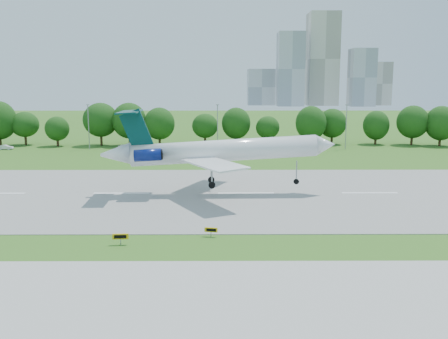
# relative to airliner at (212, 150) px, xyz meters

# --- Properties ---
(ground) EXTENTS (600.00, 600.00, 0.00)m
(ground) POSITION_rel_airliner_xyz_m (-14.58, -24.92, -7.05)
(ground) COLOR #356019
(ground) RESTS_ON ground
(runway) EXTENTS (400.00, 45.00, 0.08)m
(runway) POSITION_rel_airliner_xyz_m (-14.58, 0.08, -7.01)
(runway) COLOR gray
(runway) RESTS_ON ground
(taxiway) EXTENTS (400.00, 23.00, 0.08)m
(taxiway) POSITION_rel_airliner_xyz_m (-14.58, -42.92, -7.01)
(taxiway) COLOR #ADADA8
(taxiway) RESTS_ON ground
(tree_line) EXTENTS (288.40, 8.40, 10.40)m
(tree_line) POSITION_rel_airliner_xyz_m (-14.58, 67.08, -0.86)
(tree_line) COLOR #382314
(tree_line) RESTS_ON ground
(light_poles) EXTENTS (175.90, 0.25, 12.19)m
(light_poles) POSITION_rel_airliner_xyz_m (-17.08, 57.08, -0.71)
(light_poles) COLOR gray
(light_poles) RESTS_ON ground
(skyline) EXTENTS (127.00, 52.00, 80.00)m
(skyline) POSITION_rel_airliner_xyz_m (85.58, 365.69, 23.42)
(skyline) COLOR #B2B2B7
(skyline) RESTS_ON ground
(airliner) EXTENTS (37.42, 27.24, 12.36)m
(airliner) POSITION_rel_airliner_xyz_m (0.00, 0.00, 0.00)
(airliner) COLOR white
(airliner) RESTS_ON ground
(taxi_sign_centre) EXTENTS (1.52, 0.47, 1.07)m
(taxi_sign_centre) POSITION_rel_airliner_xyz_m (0.27, -23.09, -6.26)
(taxi_sign_centre) COLOR gray
(taxi_sign_centre) RESTS_ON ground
(taxi_sign_right) EXTENTS (1.76, 0.33, 1.23)m
(taxi_sign_right) POSITION_rel_airliner_xyz_m (-9.53, -26.01, -6.14)
(taxi_sign_right) COLOR gray
(taxi_sign_right) RESTS_ON ground
(service_vehicle_a) EXTENTS (3.87, 1.35, 1.28)m
(service_vehicle_a) POSITION_rel_airliner_xyz_m (-57.29, 56.70, -6.41)
(service_vehicle_a) COLOR silver
(service_vehicle_a) RESTS_ON ground
(service_vehicle_b) EXTENTS (3.64, 2.37, 1.15)m
(service_vehicle_b) POSITION_rel_airliner_xyz_m (-25.56, 59.32, -6.47)
(service_vehicle_b) COLOR white
(service_vehicle_b) RESTS_ON ground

